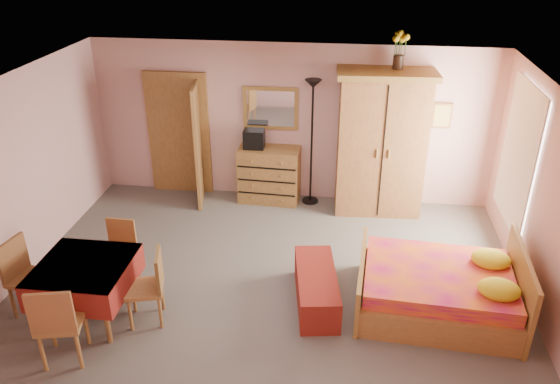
# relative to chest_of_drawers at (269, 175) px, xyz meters

# --- Properties ---
(floor) EXTENTS (6.50, 6.50, 0.00)m
(floor) POSITION_rel_chest_of_drawers_xyz_m (0.34, -2.27, -0.47)
(floor) COLOR #615B55
(floor) RESTS_ON ground
(ceiling) EXTENTS (6.50, 6.50, 0.00)m
(ceiling) POSITION_rel_chest_of_drawers_xyz_m (0.34, -2.27, 2.13)
(ceiling) COLOR brown
(ceiling) RESTS_ON wall_back
(wall_back) EXTENTS (6.50, 0.10, 2.60)m
(wall_back) POSITION_rel_chest_of_drawers_xyz_m (0.34, 0.23, 0.83)
(wall_back) COLOR #CA9692
(wall_back) RESTS_ON floor
(wall_front) EXTENTS (6.50, 0.10, 2.60)m
(wall_front) POSITION_rel_chest_of_drawers_xyz_m (0.34, -4.77, 0.83)
(wall_front) COLOR #CA9692
(wall_front) RESTS_ON floor
(wall_left) EXTENTS (0.10, 5.00, 2.60)m
(wall_left) POSITION_rel_chest_of_drawers_xyz_m (-2.91, -2.27, 0.83)
(wall_left) COLOR #CA9692
(wall_left) RESTS_ON floor
(wall_right) EXTENTS (0.10, 5.00, 2.60)m
(wall_right) POSITION_rel_chest_of_drawers_xyz_m (3.59, -2.27, 0.83)
(wall_right) COLOR #CA9692
(wall_right) RESTS_ON floor
(doorway) EXTENTS (1.06, 0.12, 2.15)m
(doorway) POSITION_rel_chest_of_drawers_xyz_m (-1.56, 0.20, 0.56)
(doorway) COLOR #9E6B35
(doorway) RESTS_ON floor
(window) EXTENTS (0.08, 1.40, 1.95)m
(window) POSITION_rel_chest_of_drawers_xyz_m (3.55, -1.07, 0.98)
(window) COLOR white
(window) RESTS_ON wall_right
(picture_back) EXTENTS (0.30, 0.04, 0.40)m
(picture_back) POSITION_rel_chest_of_drawers_xyz_m (2.69, 0.20, 1.08)
(picture_back) COLOR #D8BF59
(picture_back) RESTS_ON wall_back
(chest_of_drawers) EXTENTS (1.02, 0.54, 0.94)m
(chest_of_drawers) POSITION_rel_chest_of_drawers_xyz_m (0.00, 0.00, 0.00)
(chest_of_drawers) COLOR olive
(chest_of_drawers) RESTS_ON floor
(wall_mirror) EXTENTS (0.89, 0.06, 0.70)m
(wall_mirror) POSITION_rel_chest_of_drawers_xyz_m (0.00, 0.21, 1.08)
(wall_mirror) COLOR white
(wall_mirror) RESTS_ON wall_back
(stereo) EXTENTS (0.33, 0.25, 0.31)m
(stereo) POSITION_rel_chest_of_drawers_xyz_m (-0.24, -0.01, 0.62)
(stereo) COLOR black
(stereo) RESTS_ON chest_of_drawers
(floor_lamp) EXTENTS (0.29, 0.29, 2.09)m
(floor_lamp) POSITION_rel_chest_of_drawers_xyz_m (0.69, 0.02, 0.58)
(floor_lamp) COLOR black
(floor_lamp) RESTS_ON floor
(wardrobe) EXTENTS (1.51, 0.84, 2.30)m
(wardrobe) POSITION_rel_chest_of_drawers_xyz_m (1.78, -0.09, 0.68)
(wardrobe) COLOR #976033
(wardrobe) RESTS_ON floor
(sunflower_vase) EXTENTS (0.23, 0.23, 0.56)m
(sunflower_vase) POSITION_rel_chest_of_drawers_xyz_m (1.93, 0.01, 2.11)
(sunflower_vase) COLOR gold
(sunflower_vase) RESTS_ON wardrobe
(bed) EXTENTS (2.00, 1.62, 0.88)m
(bed) POSITION_rel_chest_of_drawers_xyz_m (2.43, -2.60, -0.03)
(bed) COLOR #BA1258
(bed) RESTS_ON floor
(bench) EXTENTS (0.66, 1.33, 0.42)m
(bench) POSITION_rel_chest_of_drawers_xyz_m (0.98, -2.67, -0.26)
(bench) COLOR maroon
(bench) RESTS_ON floor
(dining_table) EXTENTS (1.05, 1.05, 0.76)m
(dining_table) POSITION_rel_chest_of_drawers_xyz_m (-1.65, -3.32, -0.09)
(dining_table) COLOR maroon
(dining_table) RESTS_ON floor
(chair_south) EXTENTS (0.55, 0.55, 1.00)m
(chair_south) POSITION_rel_chest_of_drawers_xyz_m (-1.62, -3.98, 0.03)
(chair_south) COLOR #A97039
(chair_south) RESTS_ON floor
(chair_north) EXTENTS (0.39, 0.39, 0.84)m
(chair_north) POSITION_rel_chest_of_drawers_xyz_m (-1.59, -2.56, -0.05)
(chair_north) COLOR #A16336
(chair_north) RESTS_ON floor
(chair_west) EXTENTS (0.51, 0.51, 0.97)m
(chair_west) POSITION_rel_chest_of_drawers_xyz_m (-2.35, -3.30, 0.01)
(chair_west) COLOR brown
(chair_west) RESTS_ON floor
(chair_east) EXTENTS (0.51, 0.51, 0.92)m
(chair_east) POSITION_rel_chest_of_drawers_xyz_m (-0.97, -3.26, -0.01)
(chair_east) COLOR #AB6F39
(chair_east) RESTS_ON floor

